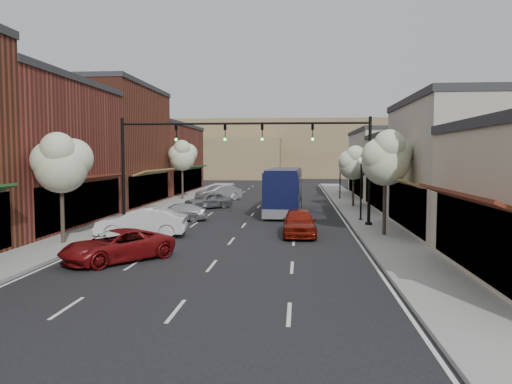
% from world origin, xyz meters
% --- Properties ---
extents(ground, '(160.00, 160.00, 0.00)m').
position_xyz_m(ground, '(0.00, 0.00, 0.00)').
color(ground, black).
rests_on(ground, ground).
extents(sidewalk_left, '(2.80, 73.00, 0.15)m').
position_xyz_m(sidewalk_left, '(-8.40, 18.50, 0.07)').
color(sidewalk_left, gray).
rests_on(sidewalk_left, ground).
extents(sidewalk_right, '(2.80, 73.00, 0.15)m').
position_xyz_m(sidewalk_right, '(8.40, 18.50, 0.07)').
color(sidewalk_right, gray).
rests_on(sidewalk_right, ground).
extents(curb_left, '(0.25, 73.00, 0.17)m').
position_xyz_m(curb_left, '(-7.00, 18.50, 0.07)').
color(curb_left, gray).
rests_on(curb_left, ground).
extents(curb_right, '(0.25, 73.00, 0.17)m').
position_xyz_m(curb_right, '(7.00, 18.50, 0.07)').
color(curb_right, gray).
rests_on(curb_right, ground).
extents(bldg_left_midnear, '(10.14, 14.10, 9.40)m').
position_xyz_m(bldg_left_midnear, '(-14.23, 6.00, 4.66)').
color(bldg_left_midnear, brown).
rests_on(bldg_left_midnear, ground).
extents(bldg_left_midfar, '(10.14, 14.10, 10.90)m').
position_xyz_m(bldg_left_midfar, '(-14.24, 20.00, 5.40)').
color(bldg_left_midfar, '#602C1B').
rests_on(bldg_left_midfar, ground).
extents(bldg_left_far, '(10.14, 18.10, 8.40)m').
position_xyz_m(bldg_left_far, '(-14.22, 36.00, 4.16)').
color(bldg_left_far, brown).
rests_on(bldg_left_far, ground).
extents(bldg_right_midnear, '(9.14, 12.10, 7.90)m').
position_xyz_m(bldg_right_midnear, '(13.72, 6.00, 3.91)').
color(bldg_right_midnear, '#AFA696').
rests_on(bldg_right_midnear, ground).
extents(bldg_right_midfar, '(9.14, 12.10, 6.40)m').
position_xyz_m(bldg_right_midfar, '(13.70, 18.00, 3.17)').
color(bldg_right_midfar, beige).
rests_on(bldg_right_midfar, ground).
extents(bldg_right_far, '(9.14, 16.10, 7.40)m').
position_xyz_m(bldg_right_far, '(13.71, 32.00, 3.66)').
color(bldg_right_far, '#AFA696').
rests_on(bldg_right_far, ground).
extents(hill_far, '(120.00, 30.00, 12.00)m').
position_xyz_m(hill_far, '(0.00, 90.00, 6.00)').
color(hill_far, '#7A6647').
rests_on(hill_far, ground).
extents(hill_near, '(50.00, 20.00, 8.00)m').
position_xyz_m(hill_near, '(-25.00, 78.00, 4.00)').
color(hill_near, '#7A6647').
rests_on(hill_near, ground).
extents(signal_mast_right, '(8.22, 0.46, 7.00)m').
position_xyz_m(signal_mast_right, '(5.62, 8.00, 4.62)').
color(signal_mast_right, black).
rests_on(signal_mast_right, ground).
extents(signal_mast_left, '(8.22, 0.46, 7.00)m').
position_xyz_m(signal_mast_left, '(-5.62, 8.00, 4.62)').
color(signal_mast_left, black).
rests_on(signal_mast_left, ground).
extents(tree_right_near, '(2.85, 2.65, 5.95)m').
position_xyz_m(tree_right_near, '(8.35, 3.94, 4.45)').
color(tree_right_near, '#47382B').
rests_on(tree_right_near, ground).
extents(tree_right_far, '(2.85, 2.65, 5.43)m').
position_xyz_m(tree_right_far, '(8.35, 19.94, 3.99)').
color(tree_right_far, '#47382B').
rests_on(tree_right_far, ground).
extents(tree_left_near, '(2.85, 2.65, 5.69)m').
position_xyz_m(tree_left_near, '(-8.25, -0.06, 4.22)').
color(tree_left_near, '#47382B').
rests_on(tree_left_near, ground).
extents(tree_left_far, '(2.85, 2.65, 6.13)m').
position_xyz_m(tree_left_far, '(-8.25, 25.94, 4.60)').
color(tree_left_far, '#47382B').
rests_on(tree_left_far, ground).
extents(lamp_post_near, '(0.44, 0.44, 4.44)m').
position_xyz_m(lamp_post_near, '(7.80, 10.50, 3.01)').
color(lamp_post_near, black).
rests_on(lamp_post_near, ground).
extents(lamp_post_far, '(0.44, 0.44, 4.44)m').
position_xyz_m(lamp_post_far, '(7.80, 28.00, 3.01)').
color(lamp_post_far, black).
rests_on(lamp_post_far, ground).
extents(coach_bus, '(2.82, 11.55, 3.51)m').
position_xyz_m(coach_bus, '(2.43, 15.63, 1.83)').
color(coach_bus, black).
rests_on(coach_bus, ground).
extents(red_hatchback, '(1.96, 4.64, 1.57)m').
position_xyz_m(red_hatchback, '(3.59, 4.04, 0.78)').
color(red_hatchback, maroon).
rests_on(red_hatchback, ground).
extents(parked_car_a, '(4.83, 5.21, 1.36)m').
position_xyz_m(parked_car_a, '(-4.20, -3.45, 0.68)').
color(parked_car_a, maroon).
rests_on(parked_car_a, ground).
extents(parked_car_b, '(5.16, 2.33, 1.64)m').
position_xyz_m(parked_car_b, '(-5.19, 2.93, 0.82)').
color(parked_car_b, silver).
rests_on(parked_car_b, ground).
extents(parked_car_c, '(4.39, 2.30, 1.21)m').
position_xyz_m(parked_car_c, '(-4.87, 9.85, 0.61)').
color(parked_car_c, '#A8A7AD').
rests_on(parked_car_c, ground).
extents(parked_car_d, '(4.31, 3.93, 1.42)m').
position_xyz_m(parked_car_d, '(-4.20, 18.16, 0.71)').
color(parked_car_d, slate).
rests_on(parked_car_d, ground).
extents(parked_car_e, '(4.67, 4.30, 1.55)m').
position_xyz_m(parked_car_e, '(-4.55, 25.91, 0.78)').
color(parked_car_e, '#A09FA4').
rests_on(parked_car_e, ground).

